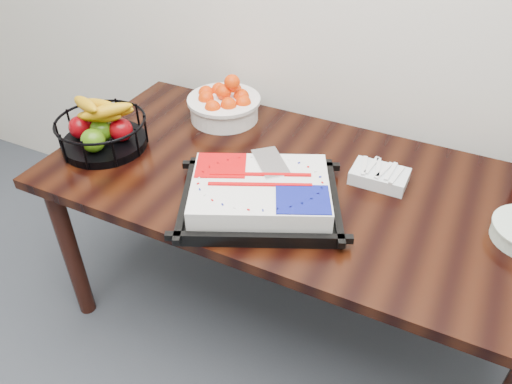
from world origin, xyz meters
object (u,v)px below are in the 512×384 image
at_px(table, 293,197).
at_px(cake_tray, 260,195).
at_px(fruit_basket, 102,130).
at_px(tangerine_bowl, 224,100).

distance_m(table, cake_tray, 0.24).
relative_size(cake_tray, fruit_basket, 1.83).
bearing_deg(tangerine_bowl, table, -31.96).
relative_size(cake_tray, tangerine_bowl, 2.06).
height_order(table, fruit_basket, fruit_basket).
height_order(cake_tray, fruit_basket, fruit_basket).
bearing_deg(tangerine_bowl, fruit_basket, -127.54).
bearing_deg(table, tangerine_bowl, 148.04).
height_order(table, cake_tray, cake_tray).
relative_size(table, fruit_basket, 5.23).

